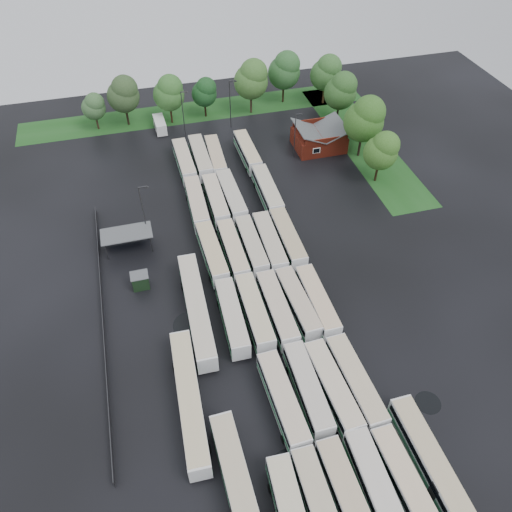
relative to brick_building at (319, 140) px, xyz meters
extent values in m
plane|color=black|center=(-24.00, -42.77, -1.87)|extent=(160.00, 160.00, 0.00)
cube|color=maroon|center=(0.00, 0.03, -0.17)|extent=(10.00, 8.00, 3.40)
cube|color=#4C4F51|center=(-2.50, 0.03, 2.43)|extent=(5.07, 8.60, 2.19)
cube|color=#4C4F51|center=(2.50, 0.03, 2.43)|extent=(5.07, 8.60, 2.19)
cube|color=maroon|center=(0.00, -3.97, 2.03)|extent=(9.00, 0.20, 1.20)
cube|color=silver|center=(-2.00, -4.02, 0.13)|extent=(1.60, 0.12, 1.20)
cylinder|color=#2D2D30|center=(-44.80, -22.77, -0.17)|extent=(0.16, 0.16, 3.40)
cylinder|color=#2D2D30|center=(-37.60, -22.77, -0.17)|extent=(0.16, 0.16, 3.40)
cylinder|color=#2D2D30|center=(-44.80, -19.57, -0.17)|extent=(0.16, 0.16, 3.40)
cylinder|color=#2D2D30|center=(-37.60, -19.57, -0.17)|extent=(0.16, 0.16, 3.40)
cube|color=#4C4F51|center=(-41.20, -21.17, 1.63)|extent=(8.20, 4.20, 0.15)
cube|color=navy|center=(-41.20, -19.27, -0.27)|extent=(7.60, 0.08, 2.60)
cube|color=black|center=(-40.20, -30.17, -0.62)|extent=(2.50, 2.00, 2.50)
cube|color=#4C4F51|center=(-40.20, -30.17, 0.69)|extent=(2.70, 2.20, 0.12)
cube|color=#1A4B17|center=(-22.00, 22.03, -1.86)|extent=(80.00, 10.00, 0.01)
cube|color=#1A4B17|center=(10.00, 0.03, -1.86)|extent=(10.00, 50.00, 0.01)
cube|color=#2D2D30|center=(-46.20, -34.77, -1.27)|extent=(0.10, 50.00, 1.20)
cylinder|color=black|center=(-28.47, -64.69, -1.39)|extent=(2.68, 1.01, 1.01)
cube|color=silver|center=(-25.31, -68.49, 0.03)|extent=(2.62, 12.48, 2.86)
cube|color=black|center=(-25.31, -68.49, 0.60)|extent=(2.68, 11.98, 0.91)
cube|color=#256A42|center=(-25.31, -68.49, -0.60)|extent=(2.67, 12.23, 0.63)
cube|color=#BAAA8A|center=(-25.31, -68.49, 1.51)|extent=(2.52, 12.10, 0.12)
cylinder|color=black|center=(-25.31, -64.50, -1.40)|extent=(2.65, 1.00, 1.00)
cube|color=silver|center=(-22.14, -68.49, 0.09)|extent=(2.89, 12.92, 2.95)
cube|color=black|center=(-22.14, -68.49, 0.68)|extent=(2.95, 12.41, 0.94)
cube|color=#307748|center=(-22.14, -68.49, -0.56)|extent=(2.94, 12.67, 0.65)
cube|color=tan|center=(-22.14, -68.49, 1.62)|extent=(2.78, 12.54, 0.13)
cylinder|color=black|center=(-22.14, -64.37, -1.38)|extent=(2.74, 1.03, 1.03)
cube|color=silver|center=(-18.79, -68.46, 0.12)|extent=(2.93, 13.07, 2.99)
cube|color=black|center=(-18.79, -68.46, 0.71)|extent=(2.99, 12.55, 0.96)
cube|color=#176D31|center=(-18.79, -68.46, -0.54)|extent=(2.98, 12.82, 0.66)
cube|color=beige|center=(-18.79, -68.46, 1.66)|extent=(2.82, 12.68, 0.13)
cylinder|color=black|center=(-18.79, -64.29, -1.38)|extent=(2.77, 1.04, 1.04)
cube|color=silver|center=(-15.51, -68.65, 0.05)|extent=(2.99, 12.68, 2.89)
cube|color=black|center=(-15.51, -68.65, 0.63)|extent=(3.04, 12.17, 0.92)
cube|color=#2A7644|center=(-15.51, -68.65, -0.58)|extent=(3.04, 12.43, 0.64)
cube|color=beige|center=(-15.51, -68.65, 1.55)|extent=(2.88, 12.30, 0.13)
cylinder|color=black|center=(-15.51, -64.62, -1.39)|extent=(2.68, 1.01, 1.01)
cube|color=silver|center=(-25.34, -55.51, 0.08)|extent=(3.12, 12.90, 2.94)
cube|color=black|center=(-25.34, -55.51, 0.67)|extent=(3.16, 12.39, 0.94)
cube|color=#246F40|center=(-25.34, -55.51, -0.56)|extent=(3.16, 12.65, 0.65)
cube|color=beige|center=(-25.34, -55.51, 1.61)|extent=(3.00, 12.52, 0.13)
cylinder|color=black|center=(-25.34, -59.61, -1.39)|extent=(2.72, 1.03, 1.03)
cylinder|color=black|center=(-25.34, -51.41, -1.39)|extent=(2.72, 1.03, 1.03)
cube|color=silver|center=(-21.85, -54.82, 0.05)|extent=(2.71, 12.59, 2.88)
cube|color=black|center=(-21.85, -54.82, 0.62)|extent=(2.77, 12.09, 0.92)
cube|color=#247A44|center=(-21.85, -54.82, -0.59)|extent=(2.76, 12.34, 0.63)
cube|color=beige|center=(-21.85, -54.82, 1.54)|extent=(2.60, 12.21, 0.13)
cylinder|color=black|center=(-21.85, -58.84, -1.39)|extent=(2.67, 1.01, 1.01)
cylinder|color=black|center=(-21.85, -50.80, -1.39)|extent=(2.67, 1.01, 1.01)
cube|color=silver|center=(-18.82, -55.47, 0.09)|extent=(3.32, 12.97, 2.95)
cube|color=black|center=(-18.82, -55.47, 0.68)|extent=(3.36, 12.46, 0.94)
cube|color=#277343|center=(-18.82, -55.47, -0.56)|extent=(3.36, 12.72, 0.65)
cube|color=beige|center=(-18.82, -55.47, 1.62)|extent=(3.20, 12.58, 0.13)
cylinder|color=black|center=(-18.82, -59.58, -1.38)|extent=(2.73, 1.03, 1.03)
cylinder|color=black|center=(-18.82, -51.36, -1.38)|extent=(2.73, 1.03, 1.03)
cube|color=silver|center=(-15.77, -55.52, 0.11)|extent=(3.23, 13.10, 2.98)
cube|color=black|center=(-15.77, -55.52, 0.71)|extent=(3.27, 12.59, 0.95)
cube|color=#237A3F|center=(-15.77, -55.52, -0.54)|extent=(3.27, 12.85, 0.66)
cube|color=#C6B28F|center=(-15.77, -55.52, 1.66)|extent=(3.10, 12.71, 0.13)
cylinder|color=black|center=(-15.77, -59.68, -1.38)|extent=(2.76, 1.04, 1.04)
cylinder|color=black|center=(-15.77, -51.35, -1.38)|extent=(2.76, 1.04, 1.04)
cube|color=silver|center=(-28.36, -41.25, 0.06)|extent=(3.01, 12.75, 2.91)
cube|color=black|center=(-28.36, -41.25, 0.64)|extent=(3.06, 12.24, 0.93)
cube|color=#1B7336|center=(-28.36, -41.25, -0.58)|extent=(3.05, 12.50, 0.64)
cube|color=beige|center=(-28.36, -41.25, 1.57)|extent=(2.89, 12.37, 0.13)
cylinder|color=black|center=(-28.36, -45.31, -1.39)|extent=(2.69, 1.01, 1.01)
cylinder|color=black|center=(-28.36, -37.19, -1.39)|extent=(2.69, 1.01, 1.01)
cube|color=silver|center=(-25.08, -41.29, 0.11)|extent=(2.75, 12.99, 2.97)
cube|color=black|center=(-25.08, -41.29, 0.70)|extent=(2.81, 12.47, 0.95)
cube|color=#267042|center=(-25.08, -41.29, -0.55)|extent=(2.80, 12.73, 0.65)
cube|color=beige|center=(-25.08, -41.29, 1.65)|extent=(2.64, 12.60, 0.13)
cylinder|color=black|center=(-25.08, -45.44, -1.38)|extent=(2.76, 1.04, 1.04)
cylinder|color=black|center=(-25.08, -37.13, -1.38)|extent=(2.76, 1.04, 1.04)
cube|color=silver|center=(-21.81, -41.57, 0.10)|extent=(2.74, 12.97, 2.97)
cube|color=black|center=(-21.81, -41.57, 0.70)|extent=(2.80, 12.45, 0.95)
cube|color=#31784E|center=(-21.81, -41.57, -0.55)|extent=(2.79, 12.71, 0.65)
cube|color=#C5B197|center=(-21.81, -41.57, 1.64)|extent=(2.63, 12.58, 0.13)
cylinder|color=black|center=(-21.81, -45.72, -1.38)|extent=(2.75, 1.04, 1.04)
cylinder|color=black|center=(-21.81, -37.43, -1.38)|extent=(2.75, 1.04, 1.04)
cube|color=silver|center=(-18.60, -41.24, 0.03)|extent=(3.18, 12.58, 2.86)
cube|color=black|center=(-18.60, -41.24, 0.60)|extent=(3.22, 12.09, 0.91)
cube|color=#2D784B|center=(-18.60, -41.24, -0.60)|extent=(3.22, 12.34, 0.63)
cube|color=#BFA98F|center=(-18.60, -41.24, 1.51)|extent=(3.06, 12.21, 0.12)
cylinder|color=black|center=(-18.60, -45.23, -1.40)|extent=(2.65, 1.00, 1.00)
cylinder|color=black|center=(-18.60, -37.25, -1.40)|extent=(2.65, 1.00, 1.00)
cube|color=silver|center=(-15.75, -41.71, 0.04)|extent=(2.64, 12.56, 2.88)
cube|color=black|center=(-15.75, -41.71, 0.62)|extent=(2.71, 12.05, 0.92)
cube|color=#1F6A37|center=(-15.75, -41.71, -0.59)|extent=(2.70, 12.31, 0.63)
cube|color=#D3B590|center=(-15.75, -41.71, 1.53)|extent=(2.54, 12.18, 0.13)
cylinder|color=black|center=(-15.75, -45.72, -1.40)|extent=(2.67, 1.00, 1.00)
cylinder|color=black|center=(-15.75, -37.69, -1.40)|extent=(2.67, 1.00, 1.00)
cube|color=silver|center=(-28.47, -27.78, 0.07)|extent=(3.03, 12.83, 2.92)
cube|color=black|center=(-28.47, -27.78, 0.66)|extent=(3.08, 12.32, 0.94)
cube|color=#1C7538|center=(-28.47, -27.78, -0.57)|extent=(3.07, 12.57, 0.64)
cube|color=#CCB586|center=(-28.47, -27.78, 1.59)|extent=(2.91, 12.44, 0.13)
cylinder|color=black|center=(-28.47, -31.86, -1.39)|extent=(2.71, 1.02, 1.02)
cylinder|color=black|center=(-28.47, -23.69, -1.39)|extent=(2.71, 1.02, 1.02)
cube|color=silver|center=(-25.08, -27.98, 0.04)|extent=(2.64, 12.55, 2.88)
cube|color=black|center=(-25.08, -27.98, 0.62)|extent=(2.70, 12.05, 0.92)
cube|color=#1C7C38|center=(-25.08, -27.98, -0.59)|extent=(2.69, 12.30, 0.63)
cube|color=beige|center=(-25.08, -27.98, 1.53)|extent=(2.54, 12.18, 0.13)
cylinder|color=black|center=(-25.08, -32.00, -1.40)|extent=(2.67, 1.00, 1.00)
cylinder|color=black|center=(-25.08, -23.97, -1.40)|extent=(2.67, 1.00, 1.00)
cube|color=silver|center=(-21.92, -27.72, 0.03)|extent=(2.60, 12.44, 2.85)
cube|color=black|center=(-21.92, -27.72, 0.60)|extent=(2.66, 11.94, 0.91)
cube|color=#256C3F|center=(-21.92, -27.72, -0.60)|extent=(2.65, 12.19, 0.63)
cube|color=#BCAF96|center=(-21.92, -27.72, 1.50)|extent=(2.50, 12.07, 0.12)
cylinder|color=black|center=(-21.92, -31.70, -1.40)|extent=(2.64, 1.00, 1.00)
cylinder|color=black|center=(-21.92, -23.74, -1.40)|extent=(2.64, 1.00, 1.00)
cube|color=silver|center=(-18.92, -27.93, 0.09)|extent=(2.98, 12.94, 2.95)
cube|color=black|center=(-18.92, -27.93, 0.68)|extent=(3.03, 12.42, 0.94)
cube|color=#197036|center=(-18.92, -27.93, -0.56)|extent=(3.03, 12.68, 0.65)
cube|color=#BBAD95|center=(-18.92, -27.93, 1.62)|extent=(2.86, 12.55, 0.13)
cylinder|color=black|center=(-18.92, -32.05, -1.38)|extent=(2.74, 1.03, 1.03)
cylinder|color=black|center=(-18.92, -23.81, -1.38)|extent=(2.74, 1.03, 1.03)
cube|color=silver|center=(-15.77, -27.69, 0.10)|extent=(2.81, 12.96, 2.97)
cube|color=black|center=(-15.77, -27.69, 0.70)|extent=(2.87, 12.45, 0.95)
cube|color=#1D763A|center=(-15.77, -27.69, -0.55)|extent=(2.87, 12.71, 0.65)
cube|color=tan|center=(-15.77, -27.69, 1.64)|extent=(2.70, 12.57, 0.13)
cylinder|color=black|center=(-15.77, -31.83, -1.38)|extent=(2.75, 1.04, 1.04)
cylinder|color=black|center=(-15.77, -23.55, -1.38)|extent=(2.75, 1.04, 1.04)
cube|color=silver|center=(-28.53, -14.65, 0.12)|extent=(3.09, 13.10, 2.99)
cube|color=black|center=(-28.53, -14.65, 0.71)|extent=(3.14, 12.58, 0.96)
cube|color=#2E6C44|center=(-28.53, -14.65, -0.54)|extent=(3.13, 12.84, 0.66)
cube|color=beige|center=(-28.53, -14.65, 1.66)|extent=(2.97, 12.71, 0.13)
cylinder|color=black|center=(-28.53, -18.82, -1.38)|extent=(2.77, 1.04, 1.04)
cylinder|color=black|center=(-28.53, -10.48, -1.38)|extent=(2.77, 1.04, 1.04)
cube|color=silver|center=(-25.08, -14.53, 0.07)|extent=(2.76, 12.75, 2.92)
cube|color=black|center=(-25.08, -14.53, 0.65)|extent=(2.82, 12.24, 0.93)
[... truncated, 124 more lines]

